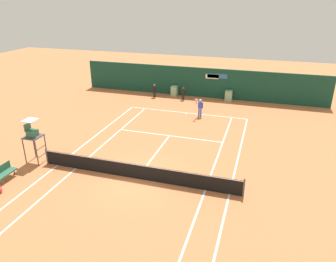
# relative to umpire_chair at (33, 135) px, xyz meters

# --- Properties ---
(ground_plane) EXTENTS (80.00, 80.00, 0.01)m
(ground_plane) POSITION_rel_umpire_chair_xyz_m (6.85, 0.52, -1.84)
(ground_plane) COLOR #C67042
(tennis_net) EXTENTS (12.10, 0.10, 1.07)m
(tennis_net) POSITION_rel_umpire_chair_xyz_m (6.85, -0.06, -1.33)
(tennis_net) COLOR #4C4C51
(tennis_net) RESTS_ON ground_plane
(sponsor_back_wall) EXTENTS (25.00, 1.02, 3.00)m
(sponsor_back_wall) POSITION_rel_umpire_chair_xyz_m (6.87, 16.91, -0.39)
(sponsor_back_wall) COLOR #144233
(sponsor_back_wall) RESTS_ON ground_plane
(umpire_chair) EXTENTS (1.00, 1.00, 2.82)m
(umpire_chair) POSITION_rel_umpire_chair_xyz_m (0.00, 0.00, 0.00)
(umpire_chair) COLOR #47474C
(umpire_chair) RESTS_ON ground_plane
(player_bench) EXTENTS (0.54, 1.36, 0.88)m
(player_bench) POSITION_rel_umpire_chair_xyz_m (-0.30, -2.39, -1.33)
(player_bench) COLOR #38383D
(player_bench) RESTS_ON ground_plane
(player_on_baseline) EXTENTS (0.64, 0.63, 1.77)m
(player_on_baseline) POSITION_rel_umpire_chair_xyz_m (8.14, 11.06, -0.91)
(player_on_baseline) COLOR blue
(player_on_baseline) RESTS_ON ground_plane
(ball_kid_centre_post) EXTENTS (0.43, 0.18, 1.29)m
(ball_kid_centre_post) POSITION_rel_umpire_chair_xyz_m (5.52, 15.33, -1.10)
(ball_kid_centre_post) COLOR black
(ball_kid_centre_post) RESTS_ON ground_plane
(ball_kid_right_post) EXTENTS (0.45, 0.22, 1.37)m
(ball_kid_right_post) POSITION_rel_umpire_chair_xyz_m (2.48, 15.33, -1.05)
(ball_kid_right_post) COLOR black
(ball_kid_right_post) RESTS_ON ground_plane
(tennis_ball_by_sideline) EXTENTS (0.07, 0.07, 0.07)m
(tennis_ball_by_sideline) POSITION_rel_umpire_chair_xyz_m (4.47, 1.54, -1.81)
(tennis_ball_by_sideline) COLOR #CCE033
(tennis_ball_by_sideline) RESTS_ON ground_plane
(tennis_ball_near_service_line) EXTENTS (0.07, 0.07, 0.07)m
(tennis_ball_near_service_line) POSITION_rel_umpire_chair_xyz_m (10.92, 2.12, -1.81)
(tennis_ball_near_service_line) COLOR #CCE033
(tennis_ball_near_service_line) RESTS_ON ground_plane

